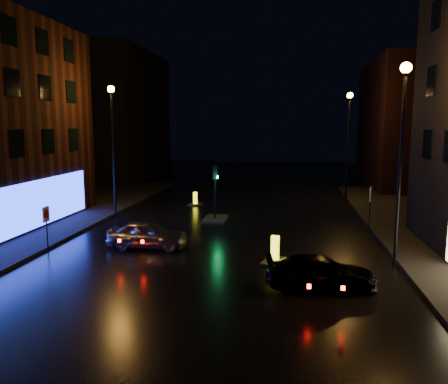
% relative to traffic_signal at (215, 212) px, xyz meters
% --- Properties ---
extents(ground, '(120.00, 120.00, 0.00)m').
position_rel_traffic_signal_xyz_m(ground, '(1.20, -14.00, -0.50)').
color(ground, black).
rests_on(ground, ground).
extents(building_far_left, '(8.00, 16.00, 14.00)m').
position_rel_traffic_signal_xyz_m(building_far_left, '(-14.80, 21.00, 6.50)').
color(building_far_left, black).
rests_on(building_far_left, ground).
extents(building_far_right, '(8.00, 14.00, 12.00)m').
position_rel_traffic_signal_xyz_m(building_far_right, '(16.20, 18.00, 5.50)').
color(building_far_right, black).
rests_on(building_far_right, ground).
extents(street_lamp_lfar, '(0.44, 0.44, 8.37)m').
position_rel_traffic_signal_xyz_m(street_lamp_lfar, '(-6.60, -0.00, 5.06)').
color(street_lamp_lfar, black).
rests_on(street_lamp_lfar, ground).
extents(street_lamp_rnear, '(0.44, 0.44, 8.37)m').
position_rel_traffic_signal_xyz_m(street_lamp_rnear, '(9.00, -8.00, 5.06)').
color(street_lamp_rnear, black).
rests_on(street_lamp_rnear, ground).
extents(street_lamp_rfar, '(0.44, 0.44, 8.37)m').
position_rel_traffic_signal_xyz_m(street_lamp_rfar, '(9.00, 8.00, 5.06)').
color(street_lamp_rfar, black).
rests_on(street_lamp_rfar, ground).
extents(traffic_signal, '(1.40, 2.40, 3.45)m').
position_rel_traffic_signal_xyz_m(traffic_signal, '(0.00, 0.00, 0.00)').
color(traffic_signal, black).
rests_on(traffic_signal, ground).
extents(silver_hatchback, '(3.87, 1.66, 1.30)m').
position_rel_traffic_signal_xyz_m(silver_hatchback, '(-2.22, -6.73, 0.15)').
color(silver_hatchback, '#A2A4A9').
rests_on(silver_hatchback, ground).
extents(dark_sedan, '(4.24, 2.19, 1.18)m').
position_rel_traffic_signal_xyz_m(dark_sedan, '(5.73, -10.97, 0.09)').
color(dark_sedan, black).
rests_on(dark_sedan, ground).
extents(bollard_near, '(1.25, 1.57, 1.20)m').
position_rel_traffic_signal_xyz_m(bollard_near, '(3.99, -8.27, -0.24)').
color(bollard_near, black).
rests_on(bollard_near, ground).
extents(bollard_far, '(1.05, 1.29, 0.98)m').
position_rel_traffic_signal_xyz_m(bollard_far, '(-2.33, 4.90, -0.29)').
color(bollard_far, black).
rests_on(bollard_far, ground).
extents(road_sign_left, '(0.07, 0.52, 2.14)m').
position_rel_traffic_signal_xyz_m(road_sign_left, '(-6.70, -8.03, 1.10)').
color(road_sign_left, black).
rests_on(road_sign_left, ground).
extents(road_sign_right, '(0.21, 0.60, 2.49)m').
position_rel_traffic_signal_xyz_m(road_sign_right, '(9.10, -1.49, 1.36)').
color(road_sign_right, black).
rests_on(road_sign_right, ground).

